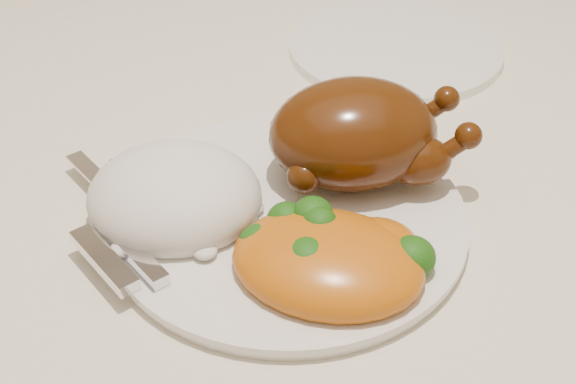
{
  "coord_description": "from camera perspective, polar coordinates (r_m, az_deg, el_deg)",
  "views": [
    {
      "loc": [
        -0.03,
        -0.6,
        1.16
      ],
      "look_at": [
        0.04,
        -0.15,
        0.8
      ],
      "focal_mm": 50.0,
      "sensor_mm": 36.0,
      "label": 1
    }
  ],
  "objects": [
    {
      "name": "rice_mound",
      "position": [
        0.59,
        -8.06,
        -0.38
      ],
      "size": [
        0.15,
        0.14,
        0.07
      ],
      "rotation": [
        0.0,
        0.0,
        -0.2
      ],
      "color": "silver",
      "rests_on": "dinner_plate"
    },
    {
      "name": "cutlery",
      "position": [
        0.58,
        -11.97,
        -2.84
      ],
      "size": [
        0.08,
        0.17,
        0.01
      ],
      "rotation": [
        0.0,
        0.0,
        0.53
      ],
      "color": "silver",
      "rests_on": "dinner_plate"
    },
    {
      "name": "mac_and_cheese",
      "position": [
        0.54,
        3.09,
        -4.58
      ],
      "size": [
        0.16,
        0.15,
        0.05
      ],
      "rotation": [
        0.0,
        0.0,
        -0.43
      ],
      "color": "orange",
      "rests_on": "dinner_plate"
    },
    {
      "name": "dining_table",
      "position": [
        0.78,
        -4.19,
        -1.33
      ],
      "size": [
        1.6,
        0.9,
        0.76
      ],
      "color": "#59311F",
      "rests_on": "floor"
    },
    {
      "name": "dinner_plate",
      "position": [
        0.59,
        0.0,
        -1.94
      ],
      "size": [
        0.32,
        0.32,
        0.01
      ],
      "primitive_type": "cylinder",
      "rotation": [
        0.0,
        0.0,
        0.24
      ],
      "color": "white",
      "rests_on": "tablecloth"
    },
    {
      "name": "tablecloth",
      "position": [
        0.73,
        -4.44,
        3.11
      ],
      "size": [
        1.73,
        1.03,
        0.18
      ],
      "color": "#EFE5CE",
      "rests_on": "dining_table"
    },
    {
      "name": "side_plate",
      "position": [
        0.83,
        7.65,
        10.15
      ],
      "size": [
        0.27,
        0.27,
        0.01
      ],
      "primitive_type": "cylinder",
      "rotation": [
        0.0,
        0.0,
        -0.29
      ],
      "color": "white",
      "rests_on": "tablecloth"
    },
    {
      "name": "roast_chicken",
      "position": [
        0.61,
        5.01,
        4.16
      ],
      "size": [
        0.16,
        0.1,
        0.08
      ],
      "rotation": [
        0.0,
        0.0,
        0.0
      ],
      "color": "#4B2208",
      "rests_on": "dinner_plate"
    }
  ]
}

